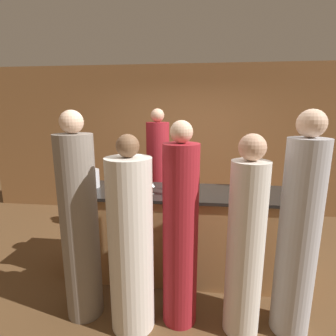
# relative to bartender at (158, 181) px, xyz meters

# --- Properties ---
(ground_plane) EXTENTS (14.00, 14.00, 0.00)m
(ground_plane) POSITION_rel_bartender_xyz_m (0.40, -0.88, -0.94)
(ground_plane) COLOR brown
(back_wall) EXTENTS (8.00, 0.06, 2.80)m
(back_wall) POSITION_rel_bartender_xyz_m (0.40, 1.22, 0.46)
(back_wall) COLOR olive
(back_wall) RESTS_ON ground_plane
(bar_counter) EXTENTS (2.58, 0.72, 1.06)m
(bar_counter) POSITION_rel_bartender_xyz_m (0.40, -0.88, -0.41)
(bar_counter) COLOR #B27F4C
(bar_counter) RESTS_ON ground_plane
(bartender) EXTENTS (0.34, 0.34, 2.01)m
(bartender) POSITION_rel_bartender_xyz_m (0.00, 0.00, 0.00)
(bartender) COLOR maroon
(bartender) RESTS_ON ground_plane
(guest_0) EXTENTS (0.40, 0.40, 1.80)m
(guest_0) POSITION_rel_bartender_xyz_m (0.02, -1.72, -0.11)
(guest_0) COLOR silver
(guest_0) RESTS_ON ground_plane
(guest_1) EXTENTS (0.32, 0.32, 1.81)m
(guest_1) POSITION_rel_bartender_xyz_m (1.01, -1.66, -0.09)
(guest_1) COLOR silver
(guest_1) RESTS_ON ground_plane
(guest_2) EXTENTS (0.34, 0.34, 1.99)m
(guest_2) POSITION_rel_bartender_xyz_m (-0.50, -1.62, -0.01)
(guest_2) COLOR gray
(guest_2) RESTS_ON ground_plane
(guest_3) EXTENTS (0.32, 0.32, 1.90)m
(guest_3) POSITION_rel_bartender_xyz_m (0.44, -1.61, -0.05)
(guest_3) COLOR maroon
(guest_3) RESTS_ON ground_plane
(guest_4) EXTENTS (0.33, 0.33, 2.00)m
(guest_4) POSITION_rel_bartender_xyz_m (1.46, -1.61, -0.00)
(guest_4) COLOR #B2B2B7
(guest_4) RESTS_ON ground_plane
(wine_bottle_0) EXTENTS (0.07, 0.07, 0.31)m
(wine_bottle_0) POSITION_rel_bartender_xyz_m (0.44, -0.89, 0.25)
(wine_bottle_0) COLOR black
(wine_bottle_0) RESTS_ON bar_counter
(wine_bottle_1) EXTENTS (0.07, 0.07, 0.30)m
(wine_bottle_1) POSITION_rel_bartender_xyz_m (1.09, -0.59, 0.24)
(wine_bottle_1) COLOR #19381E
(wine_bottle_1) RESTS_ON bar_counter
(wine_bottle_2) EXTENTS (0.08, 0.08, 0.30)m
(wine_bottle_2) POSITION_rel_bartender_xyz_m (0.25, -1.02, 0.24)
(wine_bottle_2) COLOR black
(wine_bottle_2) RESTS_ON bar_counter
(ice_bucket) EXTENTS (0.20, 0.20, 0.22)m
(ice_bucket) POSITION_rel_bartender_xyz_m (-0.70, -0.83, 0.23)
(ice_bucket) COLOR silver
(ice_bucket) RESTS_ON bar_counter
(wine_glass_0) EXTENTS (0.08, 0.08, 0.16)m
(wine_glass_0) POSITION_rel_bartender_xyz_m (0.53, -1.15, 0.24)
(wine_glass_0) COLOR silver
(wine_glass_0) RESTS_ON bar_counter
(wine_glass_1) EXTENTS (0.08, 0.08, 0.15)m
(wine_glass_1) POSITION_rel_bartender_xyz_m (0.08, -1.01, 0.23)
(wine_glass_1) COLOR silver
(wine_glass_1) RESTS_ON bar_counter
(wine_glass_2) EXTENTS (0.07, 0.07, 0.17)m
(wine_glass_2) POSITION_rel_bartender_xyz_m (1.22, -0.97, 0.26)
(wine_glass_2) COLOR silver
(wine_glass_2) RESTS_ON bar_counter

